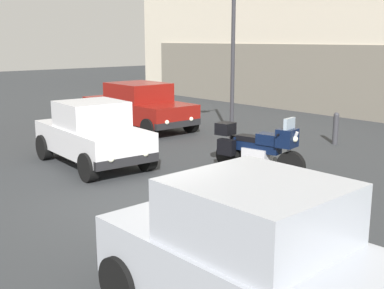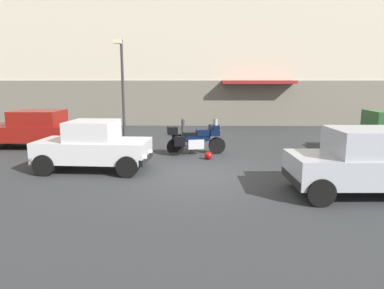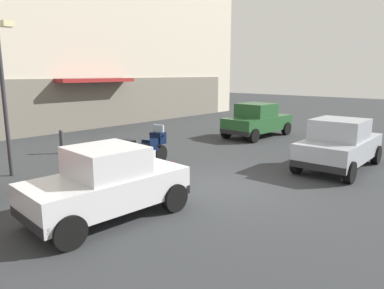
{
  "view_description": "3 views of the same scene",
  "coord_description": "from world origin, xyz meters",
  "views": [
    {
      "loc": [
        7.07,
        -5.26,
        3.01
      ],
      "look_at": [
        -0.38,
        1.21,
        0.88
      ],
      "focal_mm": 45.82,
      "sensor_mm": 36.0,
      "label": 1
    },
    {
      "loc": [
        -0.0,
        -9.94,
        2.75
      ],
      "look_at": [
        -0.21,
        0.57,
        0.82
      ],
      "focal_mm": 32.3,
      "sensor_mm": 36.0,
      "label": 2
    },
    {
      "loc": [
        -7.43,
        -5.62,
        3.06
      ],
      "look_at": [
        -0.09,
        0.93,
        1.08
      ],
      "focal_mm": 33.07,
      "sensor_mm": 36.0,
      "label": 3
    }
  ],
  "objects": [
    {
      "name": "bollard_curbside",
      "position": [
        -0.77,
        7.1,
        0.5
      ],
      "size": [
        0.16,
        0.16,
        0.94
      ],
      "color": "#333338",
      "rests_on": "ground"
    },
    {
      "name": "car_hatchback_near",
      "position": [
        4.12,
        -1.72,
        0.81
      ],
      "size": [
        3.91,
        1.86,
        1.64
      ],
      "rotation": [
        0.0,
        0.0,
        0.02
      ],
      "color": "#9EA3AD",
      "rests_on": "ground"
    },
    {
      "name": "car_sedan_far",
      "position": [
        -6.72,
        4.26,
        0.78
      ],
      "size": [
        4.59,
        1.92,
        1.56
      ],
      "rotation": [
        0.0,
        0.0,
        -0.01
      ],
      "color": "maroon",
      "rests_on": "ground"
    },
    {
      "name": "building_facade_rear",
      "position": [
        0.0,
        12.89,
        6.05
      ],
      "size": [
        33.3,
        3.4,
        12.19
      ],
      "color": "beige",
      "rests_on": "ground"
    },
    {
      "name": "motorcycle",
      "position": [
        -0.13,
        2.94,
        0.62
      ],
      "size": [
        2.24,
        0.98,
        1.36
      ],
      "rotation": [
        0.0,
        0.0,
        0.2
      ],
      "color": "black",
      "rests_on": "ground"
    },
    {
      "name": "car_compact_side",
      "position": [
        -3.26,
        0.52,
        0.77
      ],
      "size": [
        3.54,
        1.88,
        1.56
      ],
      "rotation": [
        0.0,
        0.0,
        -0.06
      ],
      "color": "silver",
      "rests_on": "ground"
    },
    {
      "name": "helmet",
      "position": [
        0.35,
        2.11,
        0.14
      ],
      "size": [
        0.28,
        0.28,
        0.28
      ],
      "primitive_type": "sphere",
      "color": "#990C0C",
      "rests_on": "ground"
    },
    {
      "name": "streetlamp_curbside",
      "position": [
        -3.35,
        5.25,
        2.77
      ],
      "size": [
        0.28,
        0.94,
        4.52
      ],
      "color": "#2D2D33",
      "rests_on": "ground"
    },
    {
      "name": "ground_plane",
      "position": [
        0.0,
        0.0,
        0.0
      ],
      "size": [
        80.0,
        80.0,
        0.0
      ],
      "primitive_type": "plane",
      "color": "#2D3033"
    }
  ]
}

